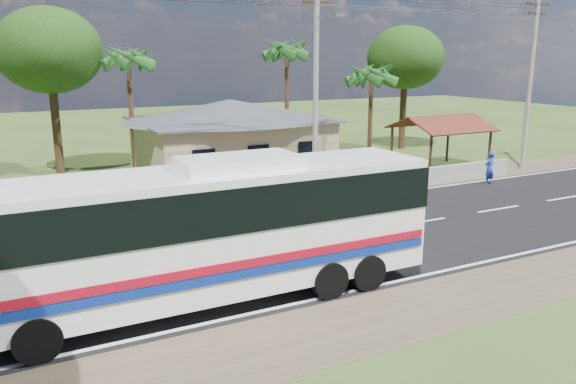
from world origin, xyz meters
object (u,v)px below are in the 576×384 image
at_px(coach_bus, 203,223).
at_px(person, 490,168).
at_px(waiting_shed, 441,125).
at_px(motorcycle, 384,187).

bearing_deg(coach_bus, person, 21.82).
xyz_separation_m(waiting_shed, person, (-0.52, -4.54, -1.82)).
height_order(coach_bus, motorcycle, coach_bus).
bearing_deg(motorcycle, waiting_shed, -50.85).
xyz_separation_m(motorcycle, person, (6.44, -0.76, 0.50)).
xyz_separation_m(waiting_shed, coach_bus, (-19.24, -11.96, -0.36)).
xyz_separation_m(coach_bus, person, (18.72, 7.42, -1.46)).
height_order(waiting_shed, coach_bus, coach_bus).
bearing_deg(motorcycle, coach_bus, 134.30).
height_order(coach_bus, person, coach_bus).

